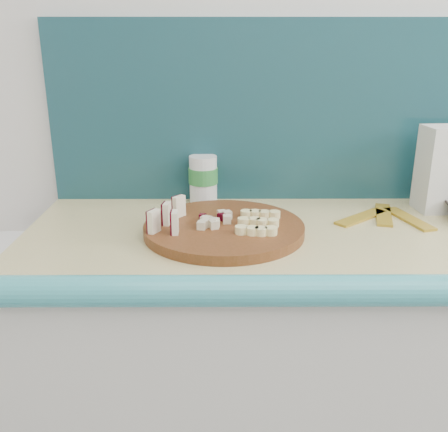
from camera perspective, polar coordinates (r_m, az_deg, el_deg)
name	(u,v)px	position (r m, az deg, el deg)	size (l,w,h in m)	color
kitchen_counter	(448,387)	(1.56, 24.22, -17.43)	(2.20, 0.63, 0.91)	silver
backsplash	(441,113)	(1.56, 23.54, 10.79)	(2.20, 0.02, 0.50)	teal
cutting_board	(224,229)	(1.20, 0.00, -1.44)	(0.39, 0.39, 0.02)	#4D2B10
apple_wedges	(168,216)	(1.18, -6.38, 0.03)	(0.07, 0.15, 0.05)	#FDEDCB
apple_chunks	(214,220)	(1.20, -1.19, -0.42)	(0.05, 0.06, 0.02)	beige
banana_slices	(259,222)	(1.19, 3.97, -0.69)	(0.11, 0.15, 0.02)	#FDED9A
flour_bag	(446,169)	(1.47, 24.03, 4.92)	(0.13, 0.10, 0.23)	silver
canister	(203,178)	(1.43, -2.39, 4.33)	(0.08, 0.08, 0.13)	silver
banana_peel	(384,217)	(1.37, 17.85, -0.11)	(0.24, 0.22, 0.01)	gold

